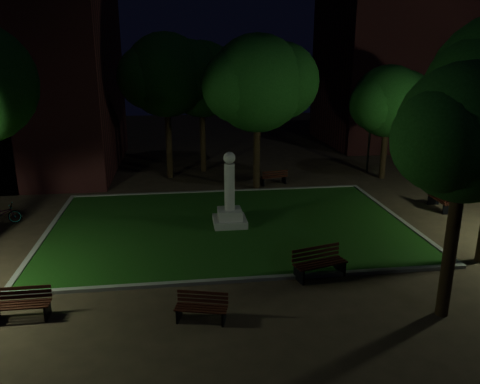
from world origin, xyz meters
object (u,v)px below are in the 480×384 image
Objects in this scene: monument at (230,205)px; bench_far_side at (274,178)px; bench_near_right at (319,263)px; bench_west_near at (21,305)px; bicycle at (1,214)px; bench_right_side at (440,201)px; bench_near_left at (202,308)px.

bench_far_side is at bearing 63.03° from monument.
bench_near_right is 1.19× the size of bench_far_side.
monument is 1.67× the size of bench_near_right.
bench_near_right is (2.43, -5.06, -0.49)m from monument.
monument is 9.26m from bench_west_near.
bench_near_right is at bearing 8.38° from bench_west_near.
monument is 1.88× the size of bicycle.
monument reaches higher than bench_near_right.
bench_near_right is at bearing 129.89° from bench_right_side.
bench_far_side is at bearing 85.21° from bench_near_left.
monument reaches higher than bench_right_side.
bench_far_side is 13.93m from bicycle.
bicycle is (-13.12, -4.68, 0.05)m from bench_far_side.
bicycle is at bearing 170.49° from monument.
bench_right_side is (11.81, 8.18, 0.05)m from bench_near_left.
bench_west_near is (-9.06, -1.38, -0.05)m from bench_near_right.
bench_far_side is at bearing 70.69° from bench_near_right.
monument is 2.08× the size of bench_near_left.
bench_west_near is (-6.63, -6.45, -0.54)m from monument.
bench_far_side is (3.22, 6.33, -0.56)m from monument.
monument reaches higher than bench_near_left.
bench_west_near is at bearing 115.89° from bench_right_side.
bench_west_near is 0.96× the size of bench_right_side.
monument is 7.43m from bench_near_left.
bench_near_left is at bearing -9.19° from bench_west_near.
bicycle is at bearing 111.65° from bench_west_near.
bench_near_right reaches higher than bench_near_left.
monument is 5.64m from bench_near_right.
bench_right_side is at bearing -96.95° from bicycle.
bench_right_side is (7.77, 6.01, -0.04)m from bench_near_right.
bench_far_side is 0.95× the size of bicycle.
monument reaches higher than bicycle.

